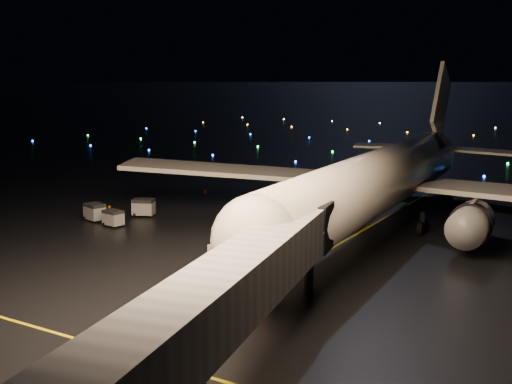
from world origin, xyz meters
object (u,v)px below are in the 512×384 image
belt_loader (237,240)px  baggage_cart_0 (144,208)px  pushback_tug (193,302)px  baggage_cart_2 (95,212)px  airliner (388,144)px  baggage_cart_1 (113,218)px  crew_c (110,214)px

belt_loader → baggage_cart_0: bearing=165.3°
pushback_tug → baggage_cart_2: (-24.50, 16.41, -0.10)m
belt_loader → baggage_cart_0: size_ratio=3.30×
baggage_cart_2 → belt_loader: bearing=2.8°
belt_loader → baggage_cart_2: belt_loader is taller
airliner → baggage_cart_1: airliner is taller
pushback_tug → baggage_cart_2: 29.49m
baggage_cart_2 → crew_c: bearing=26.4°
belt_loader → pushback_tug: bearing=-58.2°
belt_loader → crew_c: 19.24m
pushback_tug → baggage_cart_2: pushback_tug is taller
airliner → baggage_cart_2: (-26.61, -13.17, -7.31)m
airliner → baggage_cart_0: (-23.65, -8.97, -7.27)m
belt_loader → baggage_cart_1: belt_loader is taller
baggage_cart_1 → baggage_cart_2: size_ratio=0.90×
airliner → belt_loader: (-6.27, -17.82, -6.44)m
pushback_tug → belt_loader: 12.49m
pushback_tug → baggage_cart_1: bearing=158.7°
pushback_tug → baggage_cart_0: pushback_tug is taller
airliner → baggage_cart_2: size_ratio=27.27×
belt_loader → baggage_cart_1: bearing=179.7°
airliner → belt_loader: airliner is taller
belt_loader → baggage_cart_0: belt_loader is taller
airliner → baggage_cart_0: size_ratio=26.28×
airliner → crew_c: (-24.83, -12.83, -7.33)m
belt_loader → baggage_cart_2: bearing=179.5°
pushback_tug → crew_c: 28.22m
airliner → crew_c: size_ratio=33.03×
baggage_cart_1 → baggage_cart_2: (-3.32, 0.83, 0.09)m
belt_loader → crew_c: belt_loader is taller
crew_c → baggage_cart_1: bearing=27.1°
baggage_cart_0 → airliner: bearing=-2.0°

